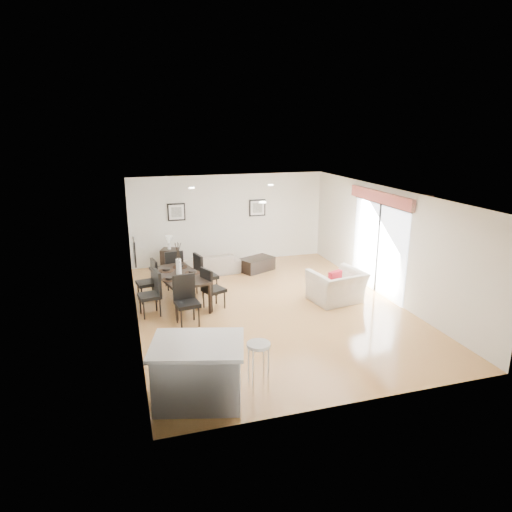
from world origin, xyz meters
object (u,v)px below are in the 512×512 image
object	(u,v)px
dining_chair_enear	(211,286)
sofa	(204,264)
dining_chair_wfar	(150,278)
dining_chair_wnear	(153,291)
dining_chair_head	(186,297)
bar_stool	(259,350)
kitchen_island	(198,371)
side_table	(170,259)
dining_chair_efar	(203,272)
coffee_table	(257,264)
armchair	(337,287)
dining_chair_foot	(174,268)
dining_table	(179,277)

from	to	relation	value
dining_chair_enear	sofa	bearing A→B (deg)	-29.28
dining_chair_wfar	dining_chair_wnear	bearing A→B (deg)	-10.60
dining_chair_head	bar_stool	distance (m)	3.00
sofa	kitchen_island	distance (m)	6.25
dining_chair_enear	kitchen_island	distance (m)	3.66
dining_chair_enear	side_table	bearing A→B (deg)	-12.84
dining_chair_wnear	dining_chair_efar	distance (m)	1.55
sofa	side_table	size ratio (longest dim) A/B	3.23
sofa	coffee_table	size ratio (longest dim) A/B	2.05
side_table	coffee_table	bearing A→B (deg)	-19.87
sofa	armchair	size ratio (longest dim) A/B	1.69
side_table	dining_chair_wnear	bearing A→B (deg)	-102.44
dining_chair_head	dining_chair_foot	world-z (taller)	dining_chair_head
side_table	dining_chair_wfar	bearing A→B (deg)	-106.99
dining_chair_wfar	side_table	world-z (taller)	dining_chair_wfar
sofa	armchair	xyz separation A→B (m)	(2.68, -3.00, 0.09)
dining_table	bar_stool	distance (m)	4.10
dining_table	dining_chair_wnear	distance (m)	0.79
armchair	dining_chair_efar	distance (m)	3.30
bar_stool	coffee_table	bearing A→B (deg)	73.44
dining_chair_head	dining_chair_efar	bearing A→B (deg)	59.99
sofa	side_table	xyz separation A→B (m)	(-0.88, 0.77, 0.02)
armchair	side_table	xyz separation A→B (m)	(-3.55, 3.77, -0.07)
dining_chair_enear	bar_stool	size ratio (longest dim) A/B	1.20
armchair	dining_chair_wnear	size ratio (longest dim) A/B	1.15
sofa	dining_chair_wfar	bearing A→B (deg)	38.25
sofa	kitchen_island	bearing A→B (deg)	71.76
dining_chair_wnear	dining_chair_foot	bearing A→B (deg)	148.39
dining_chair_wnear	dining_chair_efar	bearing A→B (deg)	115.18
dining_chair_enear	dining_chair_efar	world-z (taller)	dining_chair_efar
dining_chair_efar	bar_stool	distance (m)	4.47
dining_chair_wnear	kitchen_island	bearing A→B (deg)	-2.98
dining_chair_enear	dining_chair_head	size ratio (longest dim) A/B	0.93
dining_chair_efar	kitchen_island	distance (m)	4.56
dining_table	dining_chair_enear	bearing A→B (deg)	-49.82
armchair	side_table	bearing A→B (deg)	-56.23
dining_chair_head	dining_chair_wnear	bearing A→B (deg)	125.39
dining_chair_enear	dining_chair_head	world-z (taller)	dining_chair_head
dining_chair_wfar	dining_chair_foot	xyz separation A→B (m)	(0.65, 0.65, 0.01)
sofa	dining_chair_foot	distance (m)	1.39
kitchen_island	coffee_table	bearing A→B (deg)	80.59
dining_chair_head	dining_table	bearing A→B (deg)	82.05
dining_chair_wfar	dining_chair_foot	size ratio (longest dim) A/B	0.98
dining_chair_enear	kitchen_island	bearing A→B (deg)	143.42
dining_chair_enear	armchair	bearing A→B (deg)	-120.36
dining_chair_wnear	coffee_table	distance (m)	3.99
dining_chair_wnear	dining_chair_wfar	size ratio (longest dim) A/B	1.01
dining_chair_wnear	bar_stool	size ratio (longest dim) A/B	1.23
dining_table	dining_chair_enear	xyz separation A→B (m)	(0.65, -0.49, -0.13)
armchair	bar_stool	size ratio (longest dim) A/B	1.43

